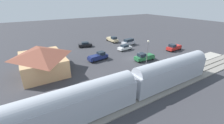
# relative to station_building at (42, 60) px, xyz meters

# --- Properties ---
(ground_plane) EXTENTS (200.00, 200.00, 0.00)m
(ground_plane) POSITION_rel_station_building_xyz_m (-4.00, -22.00, -2.88)
(ground_plane) COLOR #38383D
(railway_track) EXTENTS (4.80, 70.00, 0.30)m
(railway_track) POSITION_rel_station_building_xyz_m (-18.00, -22.00, -2.79)
(railway_track) COLOR gray
(railway_track) RESTS_ON ground
(platform) EXTENTS (3.20, 46.00, 0.30)m
(platform) POSITION_rel_station_building_xyz_m (-14.00, -22.00, -2.73)
(platform) COLOR #A8A399
(platform) RESTS_ON ground
(station_building) EXTENTS (12.52, 9.39, 5.57)m
(station_building) POSITION_rel_station_building_xyz_m (0.00, 0.00, 0.00)
(station_building) COLOR tan
(station_building) RESTS_ON ground
(pedestrian_on_platform) EXTENTS (0.36, 0.36, 1.71)m
(pedestrian_on_platform) POSITION_rel_station_building_xyz_m (-13.65, -15.57, -1.60)
(pedestrian_on_platform) COLOR brown
(pedestrian_on_platform) RESTS_ON platform
(sedan_black) EXTENTS (2.77, 4.79, 1.74)m
(sedan_black) POSITION_rel_station_building_xyz_m (12.91, -14.95, -2.01)
(sedan_black) COLOR black
(sedan_black) RESTS_ON ground
(pickup_red) EXTENTS (2.31, 5.52, 2.14)m
(pickup_red) POSITION_rel_station_building_xyz_m (-5.10, -37.38, -1.86)
(pickup_red) COLOR red
(pickup_red) RESTS_ON ground
(pickup_tan) EXTENTS (5.47, 2.65, 2.14)m
(pickup_tan) POSITION_rel_station_building_xyz_m (13.79, -26.32, -1.86)
(pickup_tan) COLOR #C6B284
(pickup_tan) RESTS_ON ground
(pickup_navy) EXTENTS (2.61, 5.60, 2.14)m
(pickup_navy) POSITION_rel_station_building_xyz_m (-0.09, -13.38, -1.86)
(pickup_navy) COLOR navy
(pickup_navy) RESTS_ON ground
(pickup_green) EXTENTS (2.34, 5.53, 2.14)m
(pickup_green) POSITION_rel_station_building_xyz_m (-6.63, -23.52, -1.86)
(pickup_green) COLOR #236638
(pickup_green) RESTS_ON ground
(suv_silver) EXTENTS (2.61, 5.12, 2.22)m
(suv_silver) POSITION_rel_station_building_xyz_m (7.07, -28.80, -1.74)
(suv_silver) COLOR silver
(suv_silver) RESTS_ON ground
(sedan_white) EXTENTS (2.35, 4.68, 1.74)m
(sedan_white) POSITION_rel_station_building_xyz_m (3.19, -24.36, -2.01)
(sedan_white) COLOR white
(sedan_white) RESTS_ON ground
(light_pole_near_platform) EXTENTS (0.44, 0.44, 6.97)m
(light_pole_near_platform) POSITION_rel_station_building_xyz_m (-11.20, -19.84, 1.57)
(light_pole_near_platform) COLOR #515156
(light_pole_near_platform) RESTS_ON ground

